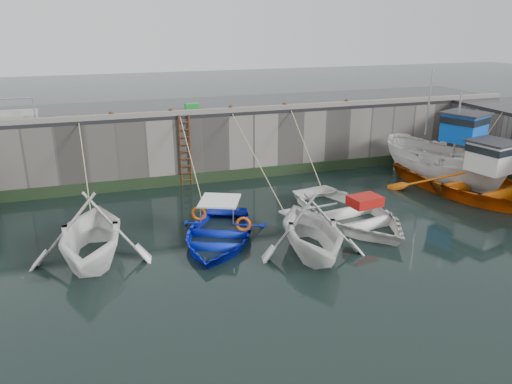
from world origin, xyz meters
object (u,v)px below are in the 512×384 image
object	(u,v)px
ladder	(185,151)
bollard_a	(111,115)
fish_crate	(192,107)
bollard_c	(231,109)
bollard_e	(346,102)
boat_near_blue	(218,240)
bollard_d	(285,106)
boat_near_blacktrim	(311,252)
boat_far_white	(447,162)
boat_near_white	(94,259)
bollard_b	(171,112)
boat_near_navy	(349,221)
boat_far_orange	(475,183)

from	to	relation	value
ladder	bollard_a	distance (m)	3.47
fish_crate	bollard_c	size ratio (longest dim) A/B	2.26
bollard_e	boat_near_blue	bearing A→B (deg)	-140.88
bollard_a	bollard_d	size ratio (longest dim) A/B	1.00
bollard_a	boat_near_blue	bearing A→B (deg)	-65.92
boat_near_blue	fish_crate	size ratio (longest dim) A/B	7.47
boat_near_blacktrim	bollard_d	size ratio (longest dim) A/B	15.26
boat_near_blacktrim	boat_far_white	distance (m)	9.99
bollard_c	bollard_d	world-z (taller)	same
bollard_c	boat_far_white	bearing A→B (deg)	-21.89
boat_near_white	boat_near_blue	bearing A→B (deg)	8.56
fish_crate	bollard_b	xyz separation A→B (m)	(-1.13, -1.03, -0.01)
bollard_d	boat_far_white	bearing A→B (deg)	-29.32
bollard_a	bollard_b	size ratio (longest dim) A/B	1.00
boat_near_navy	boat_far_white	size ratio (longest dim) A/B	0.86
bollard_b	bollard_e	world-z (taller)	same
bollard_c	bollard_e	size ratio (longest dim) A/B	1.00
boat_far_white	bollard_b	xyz separation A→B (m)	(-11.84, 3.67, 2.28)
bollard_a	bollard_e	world-z (taller)	same
boat_near_navy	bollard_a	world-z (taller)	bollard_a
boat_far_orange	bollard_c	bearing A→B (deg)	135.89
boat_far_white	bollard_e	xyz separation A→B (m)	(-3.34, 3.67, 2.28)
boat_near_blacktrim	boat_near_navy	xyz separation A→B (m)	(2.43, 1.97, 0.00)
boat_near_navy	boat_far_white	xyz separation A→B (m)	(6.32, 2.72, 1.02)
boat_far_white	boat_near_blacktrim	bearing A→B (deg)	-174.97
bollard_d	bollard_e	size ratio (longest dim) A/B	1.00
fish_crate	bollard_c	xyz separation A→B (m)	(1.57, -1.03, -0.01)
ladder	boat_far_white	world-z (taller)	boat_far_white
boat_near_navy	bollard_b	bearing A→B (deg)	121.60
boat_near_blacktrim	bollard_e	xyz separation A→B (m)	(5.42, 8.36, 3.30)
boat_near_blue	boat_far_white	xyz separation A→B (m)	(11.41, 2.89, 1.02)
boat_near_navy	bollard_e	world-z (taller)	bollard_e
boat_far_orange	bollard_e	size ratio (longest dim) A/B	30.30
boat_far_orange	ladder	bearing A→B (deg)	142.23
boat_near_blue	boat_near_navy	distance (m)	5.08
boat_far_white	bollard_e	size ratio (longest dim) A/B	23.78
boat_near_blacktrim	boat_far_orange	distance (m)	9.44
bollard_b	bollard_c	bearing A→B (deg)	0.00
boat_near_blue	bollard_c	world-z (taller)	bollard_c
boat_near_navy	bollard_b	world-z (taller)	bollard_b
boat_far_white	boat_near_white	bearing A→B (deg)	167.92
bollard_b	bollard_e	xyz separation A→B (m)	(8.50, 0.00, 0.00)
boat_near_white	bollard_c	bearing A→B (deg)	53.29
boat_near_white	bollard_e	size ratio (longest dim) A/B	16.46
fish_crate	bollard_e	xyz separation A→B (m)	(7.37, -1.03, -0.01)
boat_near_blacktrim	bollard_a	xyz separation A→B (m)	(-5.58, 8.36, 3.30)
ladder	boat_near_blacktrim	size ratio (longest dim) A/B	0.75
bollard_a	bollard_c	xyz separation A→B (m)	(5.20, 0.00, 0.00)
boat_near_blacktrim	boat_near_blue	bearing A→B (deg)	151.89
bollard_c	bollard_e	distance (m)	5.80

